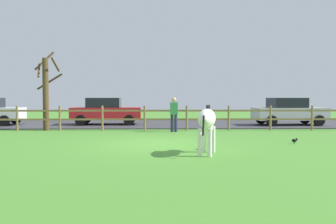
# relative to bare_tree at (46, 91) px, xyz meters

# --- Properties ---
(ground_plane) EXTENTS (60.00, 60.00, 0.00)m
(ground_plane) POSITION_rel_bare_tree_xyz_m (5.53, -5.32, -1.97)
(ground_plane) COLOR #47842D
(parking_asphalt) EXTENTS (28.00, 7.40, 0.05)m
(parking_asphalt) POSITION_rel_bare_tree_xyz_m (5.53, 3.98, -1.94)
(parking_asphalt) COLOR #38383D
(parking_asphalt) RESTS_ON ground_plane
(paddock_fence) EXTENTS (20.89, 0.11, 1.23)m
(paddock_fence) POSITION_rel_bare_tree_xyz_m (4.92, -0.32, -1.26)
(paddock_fence) COLOR olive
(paddock_fence) RESTS_ON ground_plane
(bare_tree) EXTENTS (1.32, 1.24, 3.98)m
(bare_tree) POSITION_rel_bare_tree_xyz_m (0.00, 0.00, 0.00)
(bare_tree) COLOR #513A23
(bare_tree) RESTS_ON ground_plane
(zebra) EXTENTS (0.81, 1.90, 1.41)m
(zebra) POSITION_rel_bare_tree_xyz_m (7.08, -7.45, -1.04)
(zebra) COLOR white
(zebra) RESTS_ON ground_plane
(crow_on_grass) EXTENTS (0.21, 0.10, 0.20)m
(crow_on_grass) POSITION_rel_bare_tree_xyz_m (10.43, -5.36, -1.84)
(crow_on_grass) COLOR black
(crow_on_grass) RESTS_ON ground_plane
(parked_car_red) EXTENTS (4.06, 2.00, 1.56)m
(parked_car_red) POSITION_rel_bare_tree_xyz_m (2.50, 2.97, -1.12)
(parked_car_red) COLOR red
(parked_car_red) RESTS_ON parking_asphalt
(parked_car_silver) EXTENTS (4.09, 2.07, 1.56)m
(parked_car_silver) POSITION_rel_bare_tree_xyz_m (13.04, 2.39, -1.12)
(parked_car_silver) COLOR #B7BABF
(parked_car_silver) RESTS_ON parking_asphalt
(visitor_near_fence) EXTENTS (0.36, 0.22, 1.64)m
(visitor_near_fence) POSITION_rel_bare_tree_xyz_m (6.34, -1.01, -1.06)
(visitor_near_fence) COLOR #232847
(visitor_near_fence) RESTS_ON ground_plane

